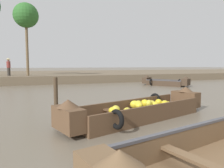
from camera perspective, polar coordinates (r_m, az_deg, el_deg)
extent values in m
plane|color=#665B4C|center=(12.02, -5.91, -3.26)|extent=(300.00, 300.00, 0.00)
cube|color=brown|center=(29.69, -14.97, 2.31)|extent=(160.00, 20.00, 0.77)
cube|color=brown|center=(6.98, 7.64, -8.89)|extent=(4.81, 2.55, 0.12)
cube|color=brown|center=(7.33, 4.39, -5.97)|extent=(4.47, 1.43, 0.43)
cube|color=brown|center=(6.53, 11.37, -7.43)|extent=(4.47, 1.43, 0.43)
cube|color=brown|center=(8.89, 19.32, -3.82)|extent=(0.75, 1.15, 0.58)
cone|color=brown|center=(8.84, 19.39, -1.32)|extent=(0.70, 0.70, 0.20)
cube|color=brown|center=(5.43, -11.83, -9.22)|extent=(0.75, 1.15, 0.58)
cone|color=brown|center=(5.35, -11.91, -5.18)|extent=(0.70, 0.70, 0.20)
cube|color=brown|center=(6.26, 1.24, -7.68)|extent=(0.52, 1.14, 0.05)
torus|color=black|center=(8.51, 11.65, -4.22)|extent=(0.27, 0.53, 0.52)
torus|color=black|center=(5.38, 1.29, -9.59)|extent=(0.27, 0.53, 0.52)
ellipsoid|color=yellow|center=(8.00, 14.97, -5.26)|extent=(0.34, 0.34, 0.19)
ellipsoid|color=yellow|center=(8.15, 14.11, -5.08)|extent=(0.33, 0.27, 0.21)
ellipsoid|color=yellow|center=(7.36, 13.97, -5.81)|extent=(0.36, 0.34, 0.25)
ellipsoid|color=yellow|center=(6.86, 7.30, -5.76)|extent=(0.30, 0.34, 0.22)
ellipsoid|color=yellow|center=(8.10, 12.54, -4.88)|extent=(0.34, 0.35, 0.24)
ellipsoid|color=yellow|center=(7.40, 11.57, -5.58)|extent=(0.32, 0.30, 0.20)
ellipsoid|color=yellow|center=(7.69, 10.25, -5.19)|extent=(0.39, 0.39, 0.24)
ellipsoid|color=yellow|center=(7.16, 6.16, -5.56)|extent=(0.39, 0.37, 0.27)
ellipsoid|color=gold|center=(6.47, 4.12, -7.24)|extent=(0.37, 0.37, 0.19)
ellipsoid|color=yellow|center=(7.78, 14.24, -5.14)|extent=(0.35, 0.35, 0.19)
ellipsoid|color=gold|center=(6.96, 7.20, -5.57)|extent=(0.36, 0.36, 0.27)
ellipsoid|color=gold|center=(7.53, 10.81, -5.23)|extent=(0.40, 0.39, 0.22)
ellipsoid|color=yellow|center=(7.58, 8.91, -5.20)|extent=(0.30, 0.36, 0.27)
ellipsoid|color=yellow|center=(6.41, 0.13, -7.22)|extent=(0.30, 0.32, 0.21)
ellipsoid|color=gold|center=(6.39, 1.02, -6.97)|extent=(0.33, 0.32, 0.26)
ellipsoid|color=yellow|center=(7.27, 10.00, -5.26)|extent=(0.33, 0.33, 0.25)
cube|color=brown|center=(4.55, 21.87, -13.30)|extent=(4.23, 1.01, 0.43)
cube|color=#47474C|center=(4.49, 21.97, -10.40)|extent=(4.23, 1.02, 0.05)
cone|color=brown|center=(2.28, 2.01, -19.70)|extent=(0.67, 0.67, 0.20)
cube|color=brown|center=(3.44, 23.51, -19.13)|extent=(0.50, 1.44, 0.05)
cube|color=#3D2D21|center=(18.59, 14.26, -0.25)|extent=(2.65, 3.15, 0.12)
cube|color=#3D2D21|center=(18.06, 13.66, 0.32)|extent=(1.75, 2.55, 0.33)
cube|color=#3D2D21|center=(19.08, 14.86, 0.54)|extent=(1.75, 2.55, 0.33)
cube|color=#47474C|center=(18.05, 13.67, 0.92)|extent=(1.76, 2.55, 0.05)
cube|color=#47474C|center=(19.06, 14.88, 1.11)|extent=(1.76, 2.55, 0.05)
cube|color=#3D2D21|center=(19.25, 9.44, 0.99)|extent=(1.09, 0.95, 0.54)
cone|color=#3D2D21|center=(19.23, 9.45, 2.09)|extent=(0.78, 0.78, 0.20)
cube|color=#3D2D21|center=(18.01, 19.47, 0.50)|extent=(1.09, 0.95, 0.54)
cone|color=#3D2D21|center=(17.99, 19.50, 1.66)|extent=(0.78, 0.78, 0.20)
cube|color=#3D2D21|center=(18.35, 16.15, 0.39)|extent=(0.99, 0.75, 0.05)
torus|color=black|center=(18.34, 10.59, 0.55)|extent=(0.50, 0.39, 0.52)
torus|color=black|center=(18.86, 17.87, 0.52)|extent=(0.50, 0.39, 0.52)
cylinder|color=brown|center=(21.08, -22.11, 9.04)|extent=(0.24, 0.24, 5.11)
sphere|color=#2D6628|center=(21.51, -22.38, 16.90)|extent=(2.23, 2.23, 2.23)
cylinder|color=#332D28|center=(21.92, -26.27, 3.02)|extent=(0.28, 0.28, 0.75)
cylinder|color=brown|center=(21.91, -26.34, 4.78)|extent=(0.34, 0.34, 0.60)
sphere|color=#9E7556|center=(21.92, -26.38, 5.88)|extent=(0.22, 0.22, 0.22)
cone|color=tan|center=(21.92, -26.40, 6.19)|extent=(0.44, 0.44, 0.14)
cylinder|color=#423323|center=(7.45, -15.03, -3.36)|extent=(0.14, 0.14, 1.34)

